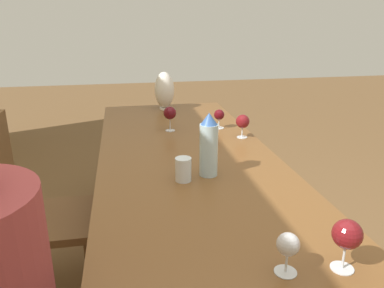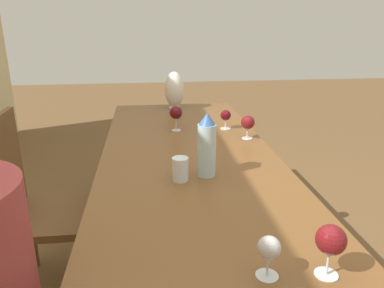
{
  "view_description": "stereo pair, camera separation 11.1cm",
  "coord_description": "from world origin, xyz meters",
  "px_view_note": "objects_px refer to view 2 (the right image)",
  "views": [
    {
      "loc": [
        -1.32,
        0.3,
        1.41
      ],
      "look_at": [
        0.3,
        0.0,
        0.84
      ],
      "focal_mm": 35.0,
      "sensor_mm": 36.0,
      "label": 1
    },
    {
      "loc": [
        -1.34,
        0.19,
        1.41
      ],
      "look_at": [
        0.3,
        0.0,
        0.84
      ],
      "focal_mm": 35.0,
      "sensor_mm": 36.0,
      "label": 2
    }
  ],
  "objects_px": {
    "water_bottle": "(207,146)",
    "water_tumbler": "(180,169)",
    "chair_far": "(37,204)",
    "wine_glass_5": "(226,116)",
    "vase": "(174,90)",
    "wine_glass_0": "(176,113)",
    "wine_glass_1": "(331,241)",
    "wine_glass_2": "(269,249)",
    "wine_glass_3": "(248,123)"
  },
  "relations": [
    {
      "from": "chair_far",
      "to": "wine_glass_1",
      "type": "bearing_deg",
      "value": -133.09
    },
    {
      "from": "wine_glass_2",
      "to": "water_bottle",
      "type": "bearing_deg",
      "value": 4.91
    },
    {
      "from": "wine_glass_0",
      "to": "wine_glass_3",
      "type": "height_order",
      "value": "wine_glass_0"
    },
    {
      "from": "water_tumbler",
      "to": "wine_glass_5",
      "type": "height_order",
      "value": "wine_glass_5"
    },
    {
      "from": "water_tumbler",
      "to": "wine_glass_3",
      "type": "bearing_deg",
      "value": -39.28
    },
    {
      "from": "water_bottle",
      "to": "water_tumbler",
      "type": "height_order",
      "value": "water_bottle"
    },
    {
      "from": "wine_glass_2",
      "to": "chair_far",
      "type": "height_order",
      "value": "chair_far"
    },
    {
      "from": "water_bottle",
      "to": "chair_far",
      "type": "bearing_deg",
      "value": 71.48
    },
    {
      "from": "vase",
      "to": "wine_glass_0",
      "type": "height_order",
      "value": "vase"
    },
    {
      "from": "wine_glass_2",
      "to": "vase",
      "type": "bearing_deg",
      "value": 3.12
    },
    {
      "from": "wine_glass_3",
      "to": "wine_glass_0",
      "type": "bearing_deg",
      "value": 61.94
    },
    {
      "from": "chair_far",
      "to": "vase",
      "type": "bearing_deg",
      "value": -38.65
    },
    {
      "from": "wine_glass_3",
      "to": "wine_glass_5",
      "type": "xyz_separation_m",
      "value": [
        0.21,
        0.08,
        -0.01
      ]
    },
    {
      "from": "wine_glass_5",
      "to": "wine_glass_0",
      "type": "bearing_deg",
      "value": 89.92
    },
    {
      "from": "water_tumbler",
      "to": "wine_glass_2",
      "type": "distance_m",
      "value": 0.67
    },
    {
      "from": "wine_glass_1",
      "to": "water_bottle",
      "type": "bearing_deg",
      "value": 17.46
    },
    {
      "from": "water_tumbler",
      "to": "wine_glass_3",
      "type": "relative_size",
      "value": 0.75
    },
    {
      "from": "vase",
      "to": "wine_glass_3",
      "type": "distance_m",
      "value": 0.85
    },
    {
      "from": "wine_glass_1",
      "to": "wine_glass_3",
      "type": "height_order",
      "value": "wine_glass_1"
    },
    {
      "from": "wine_glass_5",
      "to": "water_tumbler",
      "type": "bearing_deg",
      "value": 154.75
    },
    {
      "from": "water_bottle",
      "to": "wine_glass_3",
      "type": "height_order",
      "value": "water_bottle"
    },
    {
      "from": "water_bottle",
      "to": "wine_glass_1",
      "type": "height_order",
      "value": "water_bottle"
    },
    {
      "from": "water_tumbler",
      "to": "wine_glass_5",
      "type": "xyz_separation_m",
      "value": [
        0.74,
        -0.35,
        0.03
      ]
    },
    {
      "from": "vase",
      "to": "chair_far",
      "type": "xyz_separation_m",
      "value": [
        -0.98,
        0.78,
        -0.38
      ]
    },
    {
      "from": "water_bottle",
      "to": "water_tumbler",
      "type": "distance_m",
      "value": 0.15
    },
    {
      "from": "wine_glass_2",
      "to": "wine_glass_0",
      "type": "bearing_deg",
      "value": 5.72
    },
    {
      "from": "wine_glass_3",
      "to": "wine_glass_5",
      "type": "bearing_deg",
      "value": 22.0
    },
    {
      "from": "water_bottle",
      "to": "wine_glass_5",
      "type": "height_order",
      "value": "water_bottle"
    },
    {
      "from": "wine_glass_3",
      "to": "wine_glass_5",
      "type": "relative_size",
      "value": 1.14
    },
    {
      "from": "vase",
      "to": "wine_glass_1",
      "type": "relative_size",
      "value": 1.84
    },
    {
      "from": "water_bottle",
      "to": "wine_glass_1",
      "type": "relative_size",
      "value": 1.86
    },
    {
      "from": "water_bottle",
      "to": "wine_glass_5",
      "type": "distance_m",
      "value": 0.73
    },
    {
      "from": "water_tumbler",
      "to": "chair_far",
      "type": "relative_size",
      "value": 0.11
    },
    {
      "from": "wine_glass_1",
      "to": "wine_glass_2",
      "type": "height_order",
      "value": "wine_glass_1"
    },
    {
      "from": "water_tumbler",
      "to": "chair_far",
      "type": "height_order",
      "value": "chair_far"
    },
    {
      "from": "wine_glass_1",
      "to": "wine_glass_2",
      "type": "xyz_separation_m",
      "value": [
        0.01,
        0.16,
        -0.02
      ]
    },
    {
      "from": "water_tumbler",
      "to": "wine_glass_2",
      "type": "relative_size",
      "value": 0.84
    },
    {
      "from": "water_bottle",
      "to": "vase",
      "type": "height_order",
      "value": "water_bottle"
    },
    {
      "from": "wine_glass_0",
      "to": "chair_far",
      "type": "bearing_deg",
      "value": 119.28
    },
    {
      "from": "water_tumbler",
      "to": "wine_glass_1",
      "type": "height_order",
      "value": "wine_glass_1"
    },
    {
      "from": "wine_glass_0",
      "to": "wine_glass_5",
      "type": "relative_size",
      "value": 1.27
    },
    {
      "from": "wine_glass_0",
      "to": "wine_glass_5",
      "type": "distance_m",
      "value": 0.31
    },
    {
      "from": "chair_far",
      "to": "wine_glass_5",
      "type": "bearing_deg",
      "value": -68.36
    },
    {
      "from": "chair_far",
      "to": "water_bottle",
      "type": "bearing_deg",
      "value": -108.52
    },
    {
      "from": "wine_glass_1",
      "to": "wine_glass_5",
      "type": "distance_m",
      "value": 1.4
    },
    {
      "from": "vase",
      "to": "chair_far",
      "type": "height_order",
      "value": "vase"
    },
    {
      "from": "wine_glass_3",
      "to": "chair_far",
      "type": "height_order",
      "value": "chair_far"
    },
    {
      "from": "wine_glass_1",
      "to": "vase",
      "type": "bearing_deg",
      "value": 7.8
    },
    {
      "from": "vase",
      "to": "wine_glass_1",
      "type": "xyz_separation_m",
      "value": [
        -1.96,
        -0.27,
        -0.04
      ]
    },
    {
      "from": "water_bottle",
      "to": "chair_far",
      "type": "xyz_separation_m",
      "value": [
        0.28,
        0.83,
        -0.37
      ]
    }
  ]
}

